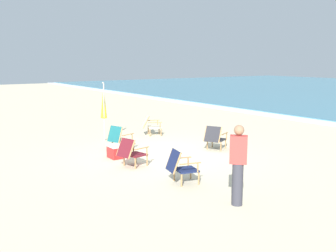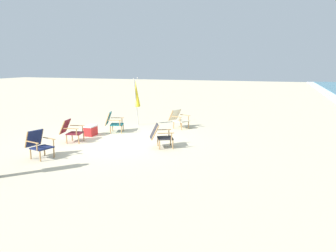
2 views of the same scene
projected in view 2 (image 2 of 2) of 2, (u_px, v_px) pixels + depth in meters
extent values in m
plane|color=beige|center=(118.00, 141.00, 11.66)|extent=(80.00, 80.00, 0.00)
cube|color=#19234C|center=(42.00, 148.00, 9.48)|extent=(0.62, 0.59, 0.04)
cube|color=#19234C|center=(34.00, 138.00, 9.61)|extent=(0.53, 0.33, 0.50)
cylinder|color=#AD7F4C|center=(54.00, 152.00, 9.59)|extent=(0.04, 0.04, 0.32)
cylinder|color=#AD7F4C|center=(40.00, 156.00, 9.20)|extent=(0.04, 0.04, 0.32)
cylinder|color=#AD7F4C|center=(44.00, 150.00, 9.82)|extent=(0.04, 0.04, 0.32)
cylinder|color=#AD7F4C|center=(31.00, 154.00, 9.43)|extent=(0.04, 0.04, 0.32)
cube|color=#AD7F4C|center=(49.00, 138.00, 9.68)|extent=(0.16, 0.52, 0.02)
cylinder|color=#AD7F4C|center=(53.00, 143.00, 9.60)|extent=(0.04, 0.04, 0.22)
cube|color=#AD7F4C|center=(32.00, 142.00, 9.21)|extent=(0.16, 0.52, 0.02)
cylinder|color=#AD7F4C|center=(37.00, 147.00, 9.14)|extent=(0.04, 0.04, 0.22)
cylinder|color=#AD7F4C|center=(42.00, 137.00, 9.82)|extent=(0.09, 0.22, 0.50)
cylinder|color=#AD7F4C|center=(26.00, 140.00, 9.40)|extent=(0.09, 0.22, 0.50)
cube|color=#28282D|center=(165.00, 138.00, 10.70)|extent=(0.68, 0.66, 0.04)
cube|color=#28282D|center=(154.00, 131.00, 10.60)|extent=(0.56, 0.46, 0.48)
cylinder|color=#AD7F4C|center=(171.00, 141.00, 10.99)|extent=(0.04, 0.04, 0.32)
cylinder|color=#AD7F4C|center=(173.00, 144.00, 10.54)|extent=(0.04, 0.04, 0.32)
cylinder|color=#AD7F4C|center=(158.00, 141.00, 10.93)|extent=(0.04, 0.04, 0.32)
cylinder|color=#AD7F4C|center=(160.00, 145.00, 10.47)|extent=(0.04, 0.04, 0.32)
cube|color=#AD7F4C|center=(163.00, 130.00, 10.93)|extent=(0.27, 0.49, 0.02)
cylinder|color=#AD7F4C|center=(169.00, 133.00, 10.98)|extent=(0.04, 0.04, 0.22)
cube|color=#AD7F4C|center=(166.00, 133.00, 10.38)|extent=(0.27, 0.49, 0.02)
cylinder|color=#AD7F4C|center=(172.00, 136.00, 10.43)|extent=(0.04, 0.04, 0.22)
cylinder|color=#AD7F4C|center=(153.00, 130.00, 10.85)|extent=(0.16, 0.26, 0.48)
cylinder|color=#AD7F4C|center=(155.00, 133.00, 10.36)|extent=(0.16, 0.26, 0.48)
cube|color=maroon|center=(75.00, 133.00, 11.41)|extent=(0.61, 0.57, 0.04)
cube|color=maroon|center=(65.00, 126.00, 11.41)|extent=(0.54, 0.35, 0.49)
cylinder|color=#AD7F4C|center=(84.00, 136.00, 11.65)|extent=(0.04, 0.04, 0.32)
cylinder|color=#AD7F4C|center=(79.00, 139.00, 11.19)|extent=(0.04, 0.04, 0.32)
cylinder|color=#AD7F4C|center=(72.00, 136.00, 11.70)|extent=(0.04, 0.04, 0.32)
cylinder|color=#AD7F4C|center=(67.00, 139.00, 11.24)|extent=(0.04, 0.04, 0.32)
cube|color=#AD7F4C|center=(77.00, 126.00, 11.65)|extent=(0.14, 0.52, 0.02)
cylinder|color=#AD7F4C|center=(83.00, 129.00, 11.65)|extent=(0.04, 0.04, 0.22)
cube|color=#AD7F4C|center=(71.00, 129.00, 11.10)|extent=(0.14, 0.52, 0.02)
cylinder|color=#AD7F4C|center=(76.00, 132.00, 11.10)|extent=(0.04, 0.04, 0.22)
cylinder|color=#AD7F4C|center=(68.00, 125.00, 11.66)|extent=(0.09, 0.26, 0.49)
cylinder|color=#AD7F4C|center=(62.00, 128.00, 11.16)|extent=(0.09, 0.26, 0.49)
cube|color=#196066|center=(117.00, 124.00, 13.03)|extent=(0.64, 0.62, 0.04)
cube|color=#196066|center=(108.00, 118.00, 12.99)|extent=(0.54, 0.35, 0.50)
cylinder|color=#AD7F4C|center=(123.00, 127.00, 13.29)|extent=(0.04, 0.04, 0.32)
cylinder|color=#AD7F4C|center=(121.00, 130.00, 12.83)|extent=(0.04, 0.04, 0.32)
cylinder|color=#AD7F4C|center=(113.00, 127.00, 13.30)|extent=(0.04, 0.04, 0.32)
cylinder|color=#AD7F4C|center=(110.00, 130.00, 12.84)|extent=(0.04, 0.04, 0.32)
cube|color=#AD7F4C|center=(117.00, 118.00, 13.27)|extent=(0.20, 0.51, 0.02)
cylinder|color=#AD7F4C|center=(122.00, 120.00, 13.29)|extent=(0.04, 0.04, 0.22)
cube|color=#AD7F4C|center=(115.00, 120.00, 12.72)|extent=(0.20, 0.51, 0.02)
cylinder|color=#AD7F4C|center=(120.00, 123.00, 12.74)|extent=(0.04, 0.04, 0.22)
cylinder|color=#AD7F4C|center=(110.00, 117.00, 13.24)|extent=(0.10, 0.22, 0.50)
cylinder|color=#AD7F4C|center=(107.00, 119.00, 12.74)|extent=(0.10, 0.22, 0.50)
cube|color=beige|center=(181.00, 121.00, 13.78)|extent=(0.67, 0.65, 0.04)
cube|color=beige|center=(175.00, 115.00, 13.97)|extent=(0.56, 0.45, 0.48)
cylinder|color=#AD7F4C|center=(189.00, 125.00, 13.84)|extent=(0.04, 0.04, 0.32)
cylinder|color=#AD7F4C|center=(182.00, 126.00, 13.50)|extent=(0.04, 0.04, 0.32)
cylinder|color=#AD7F4C|center=(181.00, 123.00, 14.12)|extent=(0.04, 0.04, 0.32)
cylinder|color=#AD7F4C|center=(174.00, 125.00, 13.78)|extent=(0.04, 0.04, 0.32)
cube|color=#AD7F4C|center=(185.00, 115.00, 13.95)|extent=(0.24, 0.50, 0.02)
cylinder|color=#AD7F4C|center=(188.00, 118.00, 13.85)|extent=(0.04, 0.04, 0.22)
cube|color=#AD7F4C|center=(177.00, 117.00, 13.54)|extent=(0.24, 0.50, 0.02)
cylinder|color=#AD7F4C|center=(180.00, 120.00, 13.44)|extent=(0.04, 0.04, 0.22)
cylinder|color=#AD7F4C|center=(179.00, 114.00, 14.16)|extent=(0.15, 0.27, 0.48)
cylinder|color=#AD7F4C|center=(171.00, 115.00, 13.78)|extent=(0.15, 0.27, 0.48)
cylinder|color=#B7B2A8|center=(136.00, 102.00, 14.35)|extent=(0.29, 0.14, 2.09)
cone|color=yellow|center=(137.00, 94.00, 14.31)|extent=(0.41, 0.33, 1.17)
sphere|color=#B7B2A8|center=(138.00, 78.00, 14.24)|extent=(0.06, 0.06, 0.06)
cube|color=red|center=(91.00, 131.00, 12.49)|extent=(0.48, 0.34, 0.34)
cube|color=white|center=(90.00, 126.00, 12.45)|extent=(0.49, 0.35, 0.06)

